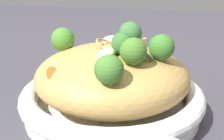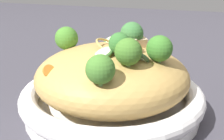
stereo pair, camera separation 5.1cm
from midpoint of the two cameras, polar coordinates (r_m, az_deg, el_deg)
The scene contains 8 objects.
ground_plane at distance 0.54m, azimuth 2.72°, elevation -8.31°, with size 3.00×3.00×0.00m, color #3C3A43.
serving_bowl at distance 0.53m, azimuth 2.76°, elevation -5.75°, with size 0.33×0.33×0.05m.
noodle_heap at distance 0.51m, azimuth 2.84°, elevation -1.14°, with size 0.27×0.27×0.12m.
broccoli_florets at distance 0.47m, azimuth 3.59°, elevation 4.55°, with size 0.24×0.19×0.07m.
carrot_coins at distance 0.48m, azimuth 4.09°, elevation 3.55°, with size 0.14×0.13×0.05m.
zucchini_slices at distance 0.50m, azimuth 4.98°, elevation 4.45°, with size 0.12×0.15×0.03m.
chicken_chunks at distance 0.50m, azimuth 6.67°, elevation 4.85°, with size 0.05×0.09×0.03m.
chopsticks_pair at distance 0.88m, azimuth 6.85°, elevation 2.68°, with size 0.23×0.05×0.01m.
Camera 2 is at (-0.16, 0.45, 0.25)m, focal length 46.14 mm.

